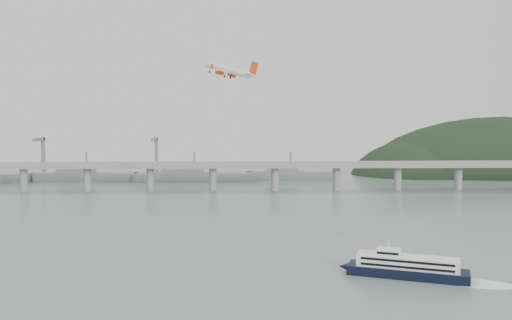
{
  "coord_description": "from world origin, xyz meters",
  "views": [
    {
      "loc": [
        -9.41,
        -233.23,
        58.42
      ],
      "look_at": [
        0.0,
        55.0,
        36.0
      ],
      "focal_mm": 38.0,
      "sensor_mm": 36.0,
      "label": 1
    }
  ],
  "objects": [
    {
      "name": "airliner",
      "position": [
        -14.71,
        80.32,
        85.65
      ],
      "size": [
        34.49,
        32.83,
        13.41
      ],
      "rotation": [
        0.05,
        -0.26,
        2.49
      ],
      "color": "silver",
      "rests_on": "ground"
    },
    {
      "name": "bridge",
      "position": [
        -1.15,
        200.0,
        17.65
      ],
      "size": [
        800.0,
        22.0,
        23.9
      ],
      "color": "gray",
      "rests_on": "ground"
    },
    {
      "name": "distant_fleet",
      "position": [
        -155.36,
        265.08,
        6.22
      ],
      "size": [
        453.0,
        60.9,
        40.0
      ],
      "color": "slate",
      "rests_on": "ground"
    },
    {
      "name": "ferry",
      "position": [
        52.7,
        -39.76,
        3.65
      ],
      "size": [
        68.03,
        32.38,
        13.45
      ],
      "rotation": [
        0.0,
        0.0,
        -0.37
      ],
      "color": "black",
      "rests_on": "ground"
    },
    {
      "name": "ground",
      "position": [
        0.0,
        0.0,
        0.0
      ],
      "size": [
        900.0,
        900.0,
        0.0
      ],
      "primitive_type": "plane",
      "color": "slate",
      "rests_on": "ground"
    }
  ]
}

